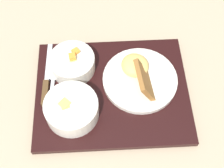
{
  "coord_description": "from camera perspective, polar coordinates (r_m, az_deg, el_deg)",
  "views": [
    {
      "loc": [
        -0.01,
        -0.41,
        0.75
      ],
      "look_at": [
        0.0,
        0.0,
        0.05
      ],
      "focal_mm": 50.0,
      "sensor_mm": 36.0,
      "label": 1
    }
  ],
  "objects": [
    {
      "name": "spoon",
      "position": [
        0.86,
        -10.69,
        0.79
      ],
      "size": [
        0.04,
        0.13,
        0.01
      ],
      "rotation": [
        0.0,
        0.0,
        1.53
      ],
      "color": "silver",
      "rests_on": "serving_tray"
    },
    {
      "name": "ground_plane",
      "position": [
        0.85,
        -0.0,
        -1.62
      ],
      "size": [
        4.0,
        4.0,
        0.0
      ],
      "primitive_type": "plane",
      "color": "tan"
    },
    {
      "name": "knife",
      "position": [
        0.86,
        -11.97,
        -0.22
      ],
      "size": [
        0.02,
        0.2,
        0.01
      ],
      "rotation": [
        0.0,
        0.0,
        1.56
      ],
      "color": "silver",
      "rests_on": "serving_tray"
    },
    {
      "name": "bowl_soup",
      "position": [
        0.78,
        -7.42,
        -4.43
      ],
      "size": [
        0.14,
        0.14,
        0.05
      ],
      "color": "silver",
      "rests_on": "serving_tray"
    },
    {
      "name": "bowl_salad",
      "position": [
        0.86,
        -7.26,
        3.92
      ],
      "size": [
        0.12,
        0.12,
        0.06
      ],
      "color": "silver",
      "rests_on": "serving_tray"
    },
    {
      "name": "plate_main",
      "position": [
        0.84,
        5.02,
        1.37
      ],
      "size": [
        0.2,
        0.2,
        0.09
      ],
      "color": "silver",
      "rests_on": "serving_tray"
    },
    {
      "name": "serving_tray",
      "position": [
        0.84,
        -0.0,
        -1.33
      ],
      "size": [
        0.41,
        0.33,
        0.02
      ],
      "color": "black",
      "rests_on": "ground_plane"
    }
  ]
}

